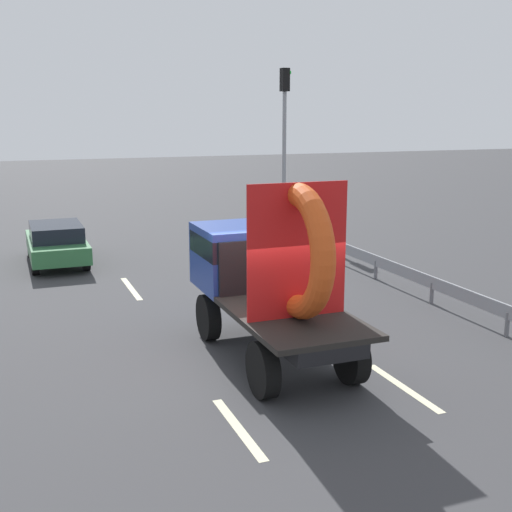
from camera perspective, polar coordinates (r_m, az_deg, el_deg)
name	(u,v)px	position (r m, az deg, el deg)	size (l,w,h in m)	color
ground_plane	(277,364)	(13.01, 1.80, -9.30)	(120.00, 120.00, 0.00)	#38383A
flatbed_truck	(264,271)	(13.21, 0.67, -1.29)	(2.02, 5.03, 3.61)	black
distant_sedan	(57,242)	(22.09, -16.85, 1.13)	(1.73, 4.03, 1.31)	black
traffic_light	(284,127)	(27.10, 2.48, 11.04)	(0.42, 0.36, 6.50)	gray
guardrail	(402,272)	(18.46, 12.53, -1.35)	(0.10, 10.89, 0.71)	gray
lane_dash_left_near	(238,428)	(10.56, -1.54, -14.63)	(2.18, 0.16, 0.01)	beige
lane_dash_left_far	(131,288)	(18.65, -10.74, -2.77)	(2.51, 0.16, 0.01)	beige
lane_dash_right_near	(403,387)	(12.25, 12.63, -11.00)	(2.24, 0.16, 0.01)	beige
lane_dash_right_far	(244,279)	(19.32, -1.08, -2.03)	(2.66, 0.16, 0.01)	beige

